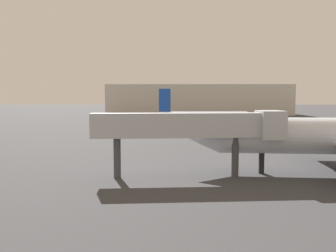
% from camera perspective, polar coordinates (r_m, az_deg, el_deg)
% --- Properties ---
extents(airplane_far_left, '(25.68, 20.31, 9.63)m').
position_cam_1_polar(airplane_far_left, '(80.39, 5.68, 1.45)').
color(airplane_far_left, '#B2BCCC').
rests_on(airplane_far_left, ground_plane).
extents(jet_bridge, '(19.06, 3.58, 6.59)m').
position_cam_1_polar(jet_bridge, '(34.41, 4.83, -0.09)').
color(jet_bridge, '#B2B7BC').
rests_on(jet_bridge, ground_plane).
extents(terminal_building, '(76.63, 21.38, 12.64)m').
position_cam_1_polar(terminal_building, '(151.51, 4.93, 4.33)').
color(terminal_building, beige).
rests_on(terminal_building, ground_plane).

